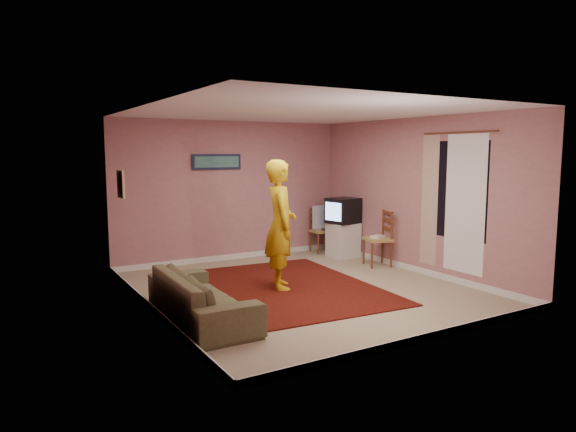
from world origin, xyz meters
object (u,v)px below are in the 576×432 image
crt_tv (343,211)px  person (280,225)px  chair_b (378,232)px  tv_cabinet (343,240)px  chair_a (322,225)px  sofa (201,296)px

crt_tv → person: person is taller
chair_b → person: size_ratio=0.29×
tv_cabinet → chair_a: bearing=99.1°
sofa → person: size_ratio=1.04×
sofa → person: bearing=-62.3°
chair_b → sofa: (-3.80, -1.22, -0.32)m
sofa → chair_a: bearing=-51.9°
tv_cabinet → sofa: (-3.75, -2.17, -0.04)m
tv_cabinet → chair_b: size_ratio=1.19×
tv_cabinet → crt_tv: (-0.01, -0.00, 0.57)m
crt_tv → sofa: bearing=-159.7°
chair_b → person: person is taller
tv_cabinet → chair_a: chair_a is taller
tv_cabinet → chair_a: 0.64m
tv_cabinet → person: bearing=-147.7°
crt_tv → chair_a: 0.70m
chair_a → person: (-2.10, -1.98, 0.41)m
chair_b → sofa: bearing=-54.8°
crt_tv → chair_b: size_ratio=1.15×
chair_a → sofa: 4.59m
crt_tv → sofa: size_ratio=0.32×
crt_tv → chair_a: (-0.09, 0.60, -0.36)m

